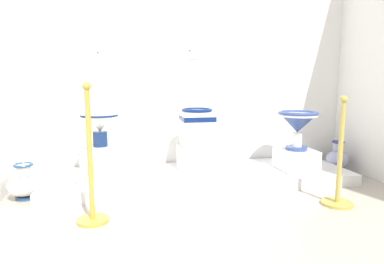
# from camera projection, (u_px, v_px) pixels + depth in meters

# --- Properties ---
(ground_plane) EXTENTS (5.81, 5.49, 0.02)m
(ground_plane) POSITION_uv_depth(u_px,v_px,m) (251.00, 248.00, 2.20)
(ground_plane) COLOR #B2A899
(wall_back) EXTENTS (4.01, 0.06, 2.84)m
(wall_back) POSITION_uv_depth(u_px,v_px,m) (192.00, 51.00, 3.90)
(wall_back) COLOR white
(wall_back) RESTS_ON ground_plane
(display_platform) EXTENTS (3.18, 0.93, 0.12)m
(display_platform) POSITION_uv_depth(u_px,v_px,m) (201.00, 177.00, 3.61)
(display_platform) COLOR white
(display_platform) RESTS_ON ground_plane
(plinth_block_leftmost) EXTENTS (0.36, 0.36, 0.26)m
(plinth_block_leftmost) POSITION_uv_depth(u_px,v_px,m) (101.00, 165.00, 3.37)
(plinth_block_leftmost) COLOR white
(plinth_block_leftmost) RESTS_ON display_platform
(antique_toilet_leftmost) EXTENTS (0.39, 0.39, 0.41)m
(antique_toilet_leftmost) POSITION_uv_depth(u_px,v_px,m) (100.00, 124.00, 3.31)
(antique_toilet_leftmost) COLOR white
(antique_toilet_leftmost) RESTS_ON plinth_block_leftmost
(plinth_block_slender_white) EXTENTS (0.39, 0.34, 0.26)m
(plinth_block_slender_white) POSITION_uv_depth(u_px,v_px,m) (197.00, 158.00, 3.66)
(plinth_block_slender_white) COLOR white
(plinth_block_slender_white) RESTS_ON display_platform
(antique_toilet_slender_white) EXTENTS (0.34, 0.35, 0.41)m
(antique_toilet_slender_white) POSITION_uv_depth(u_px,v_px,m) (197.00, 126.00, 3.61)
(antique_toilet_slender_white) COLOR white
(antique_toilet_slender_white) RESTS_ON plinth_block_slender_white
(plinth_block_rightmost) EXTENTS (0.39, 0.37, 0.21)m
(plinth_block_rightmost) POSITION_uv_depth(u_px,v_px,m) (296.00, 159.00, 3.72)
(plinth_block_rightmost) COLOR white
(plinth_block_rightmost) RESTS_ON display_platform
(antique_toilet_rightmost) EXTENTS (0.43, 0.43, 0.43)m
(antique_toilet_rightmost) POSITION_uv_depth(u_px,v_px,m) (298.00, 122.00, 3.65)
(antique_toilet_rightmost) COLOR #334988
(antique_toilet_rightmost) RESTS_ON plinth_block_rightmost
(info_placard_first) EXTENTS (0.10, 0.01, 0.13)m
(info_placard_first) POSITION_uv_depth(u_px,v_px,m) (101.00, 56.00, 3.68)
(info_placard_first) COLOR white
(info_placard_second) EXTENTS (0.13, 0.01, 0.12)m
(info_placard_second) POSITION_uv_depth(u_px,v_px,m) (193.00, 54.00, 3.87)
(info_placard_second) COLOR white
(decorative_vase_corner) EXTENTS (0.31, 0.31, 0.33)m
(decorative_vase_corner) POSITION_uv_depth(u_px,v_px,m) (25.00, 184.00, 3.09)
(decorative_vase_corner) COLOR navy
(decorative_vase_corner) RESTS_ON ground_plane
(decorative_vase_spare) EXTENTS (0.26, 0.26, 0.37)m
(decorative_vase_spare) POSITION_uv_depth(u_px,v_px,m) (337.00, 159.00, 4.04)
(decorative_vase_spare) COLOR navy
(decorative_vase_spare) RESTS_ON ground_plane
(stanchion_post_near_left) EXTENTS (0.24, 0.24, 1.07)m
(stanchion_post_near_left) POSITION_uv_depth(u_px,v_px,m) (91.00, 179.00, 2.54)
(stanchion_post_near_left) COLOR gold
(stanchion_post_near_left) RESTS_ON ground_plane
(stanchion_post_near_right) EXTENTS (0.27, 0.27, 0.96)m
(stanchion_post_near_right) POSITION_uv_depth(u_px,v_px,m) (339.00, 175.00, 2.91)
(stanchion_post_near_right) COLOR #B5A346
(stanchion_post_near_right) RESTS_ON ground_plane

